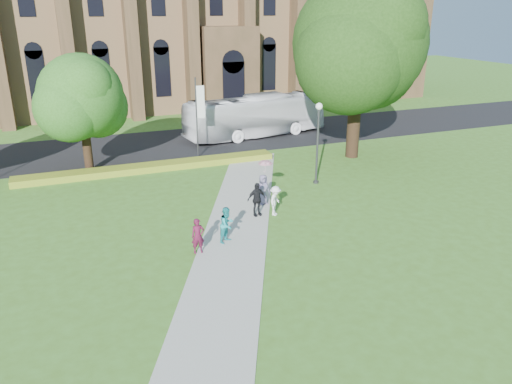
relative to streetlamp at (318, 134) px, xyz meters
name	(u,v)px	position (x,y,z in m)	size (l,w,h in m)	color
ground	(242,243)	(-7.50, -6.50, -3.30)	(160.00, 160.00, 0.00)	#446B20
road	(160,145)	(-7.50, 13.50, -3.29)	(160.00, 10.00, 0.02)	black
footpath	(236,234)	(-7.50, -5.50, -3.28)	(3.20, 30.00, 0.04)	#B2B2A8
flower_hedge	(151,167)	(-9.50, 6.70, -3.07)	(18.00, 1.40, 0.45)	gold
streetlamp	(318,134)	(0.00, 0.00, 0.00)	(0.44, 0.44, 5.24)	#38383D
large_tree	(359,43)	(5.50, 4.50, 5.07)	(9.60, 9.60, 13.20)	#332114
street_tree_1	(81,96)	(-13.50, 8.00, 1.93)	(5.60, 5.60, 8.05)	#332114
banner_pole_0	(198,113)	(-5.39, 8.70, 0.09)	(0.70, 0.10, 6.00)	#38383D
tour_coach	(255,116)	(1.00, 13.24, -1.48)	(3.02, 12.92, 3.60)	white
pedestrian_0	(198,236)	(-9.78, -6.81, -2.41)	(0.62, 0.40, 1.69)	#4D112A
pedestrian_1	(227,225)	(-8.16, -6.19, -2.36)	(0.87, 0.68, 1.78)	teal
pedestrian_2	(275,201)	(-4.66, -4.00, -2.43)	(1.07, 0.62, 1.66)	white
pedestrian_3	(257,199)	(-5.62, -3.66, -2.32)	(1.10, 0.46, 1.87)	black
pedestrian_4	(263,189)	(-4.64, -2.20, -2.37)	(0.86, 0.56, 1.76)	slate
parasol	(265,168)	(-4.46, -2.10, -1.13)	(0.83, 0.83, 0.73)	#DB9B9B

